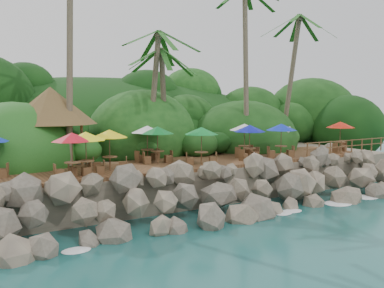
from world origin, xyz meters
TOP-DOWN VIEW (x-y plane):
  - ground at (0.00, 0.00)m, footprint 140.00×140.00m
  - land_base at (0.00, 16.00)m, footprint 32.00×25.20m
  - jungle_hill at (0.00, 23.50)m, footprint 44.80×28.00m
  - seawall at (0.00, 2.00)m, footprint 29.00×4.00m
  - terrace at (0.00, 6.00)m, footprint 26.00×5.00m
  - jungle_foliage at (0.00, 15.00)m, footprint 44.00×16.00m
  - foam_line at (0.00, 0.30)m, footprint 25.20×0.80m
  - palapa at (-7.63, 9.64)m, footprint 5.52×5.52m
  - dining_clusters at (-0.19, 5.67)m, footprint 25.37×5.19m
  - railing at (11.37, 3.65)m, footprint 8.30×0.10m
  - waiter at (8.57, 6.71)m, footprint 0.72×0.59m

SIDE VIEW (x-z plane):
  - ground at x=0.00m, z-range 0.00..0.00m
  - jungle_hill at x=0.00m, z-range -7.70..7.70m
  - jungle_foliage at x=0.00m, z-range -6.00..6.00m
  - foam_line at x=0.00m, z-range 0.00..0.06m
  - land_base at x=0.00m, z-range 0.00..2.10m
  - seawall at x=0.00m, z-range 0.00..2.30m
  - terrace at x=0.00m, z-range 2.10..2.30m
  - railing at x=11.37m, z-range 2.41..3.41m
  - waiter at x=8.57m, z-range 2.30..4.00m
  - dining_clusters at x=-0.19m, z-range 3.03..5.26m
  - palapa at x=-7.63m, z-range 3.49..8.09m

